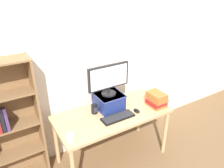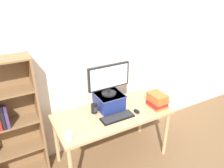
# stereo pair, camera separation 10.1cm
# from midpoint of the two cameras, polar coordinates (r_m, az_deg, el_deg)

# --- Properties ---
(ground_plane) EXTENTS (12.00, 12.00, 0.00)m
(ground_plane) POSITION_cam_midpoint_polar(r_m,az_deg,el_deg) (3.30, -0.82, -18.40)
(ground_plane) COLOR brown
(back_wall) EXTENTS (7.00, 0.08, 2.60)m
(back_wall) POSITION_cam_midpoint_polar(r_m,az_deg,el_deg) (2.97, -5.79, 6.00)
(back_wall) COLOR beige
(back_wall) RESTS_ON ground_plane
(desk) EXTENTS (1.48, 0.70, 0.74)m
(desk) POSITION_cam_midpoint_polar(r_m,az_deg,el_deg) (2.87, -0.90, -8.88)
(desk) COLOR tan
(desk) RESTS_ON ground_plane
(bookshelf_unit) EXTENTS (0.67, 0.28, 1.57)m
(bookshelf_unit) POSITION_cam_midpoint_polar(r_m,az_deg,el_deg) (2.81, -26.51, -9.52)
(bookshelf_unit) COLOR olive
(bookshelf_unit) RESTS_ON ground_plane
(riser_box) EXTENTS (0.34, 0.36, 0.21)m
(riser_box) POSITION_cam_midpoint_polar(r_m,az_deg,el_deg) (2.89, -1.86, -4.32)
(riser_box) COLOR navy
(riser_box) RESTS_ON desk
(computer_monitor) EXTENTS (0.56, 0.19, 0.40)m
(computer_monitor) POSITION_cam_midpoint_polar(r_m,az_deg,el_deg) (2.74, -1.94, 1.45)
(computer_monitor) COLOR black
(computer_monitor) RESTS_ON riser_box
(keyboard) EXTENTS (0.42, 0.16, 0.02)m
(keyboard) POSITION_cam_midpoint_polar(r_m,az_deg,el_deg) (2.73, 0.56, -8.65)
(keyboard) COLOR black
(keyboard) RESTS_ON desk
(computer_mouse) EXTENTS (0.06, 0.10, 0.04)m
(computer_mouse) POSITION_cam_midpoint_polar(r_m,az_deg,el_deg) (2.86, 5.45, -6.98)
(computer_mouse) COLOR black
(computer_mouse) RESTS_ON desk
(book_stack) EXTENTS (0.21, 0.25, 0.19)m
(book_stack) POSITION_cam_midpoint_polar(r_m,az_deg,el_deg) (2.99, 10.63, -4.00)
(book_stack) COLOR #AD662D
(book_stack) RESTS_ON desk
(coffee_mug) EXTENTS (0.11, 0.08, 0.08)m
(coffee_mug) POSITION_cam_midpoint_polar(r_m,az_deg,el_deg) (2.44, -12.06, -13.45)
(coffee_mug) COLOR white
(coffee_mug) RESTS_ON desk
(desk_speaker) EXTENTS (0.08, 0.09, 0.12)m
(desk_speaker) POSITION_cam_midpoint_polar(r_m,az_deg,el_deg) (2.81, -5.66, -6.50)
(desk_speaker) COLOR black
(desk_speaker) RESTS_ON desk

